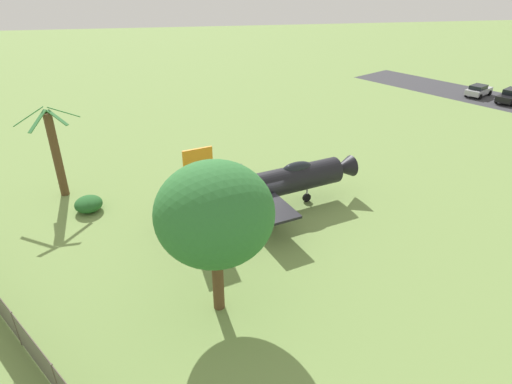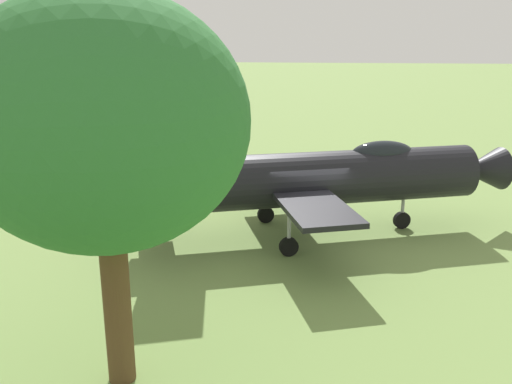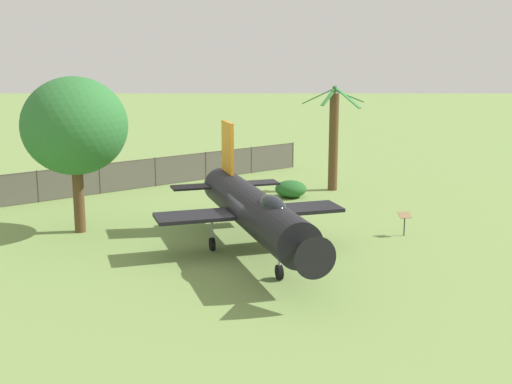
{
  "view_description": "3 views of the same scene",
  "coord_description": "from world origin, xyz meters",
  "views": [
    {
      "loc": [
        4.65,
        24.72,
        14.74
      ],
      "look_at": [
        0.53,
        0.2,
        1.7
      ],
      "focal_mm": 30.48,
      "sensor_mm": 36.0,
      "label": 1
    },
    {
      "loc": [
        0.16,
        18.13,
        6.82
      ],
      "look_at": [
        1.5,
        3.42,
        2.5
      ],
      "focal_mm": 39.45,
      "sensor_mm": 36.0,
      "label": 2
    },
    {
      "loc": [
        -28.9,
        -0.1,
        9.06
      ],
      "look_at": [
        0.42,
        -0.1,
        2.72
      ],
      "focal_mm": 48.2,
      "sensor_mm": 36.0,
      "label": 3
    }
  ],
  "objects": [
    {
      "name": "ground_plane",
      "position": [
        0.0,
        0.0,
        0.0
      ],
      "size": [
        200.0,
        200.0,
        0.0
      ],
      "primitive_type": "plane",
      "color": "#75934C"
    },
    {
      "name": "display_jet",
      "position": [
        -0.37,
        -0.11,
        2.04
      ],
      "size": [
        13.15,
        8.53,
        5.39
      ],
      "rotation": [
        0.0,
        0.0,
        3.44
      ],
      "color": "black",
      "rests_on": "ground_plane"
    },
    {
      "name": "shade_tree",
      "position": [
        3.74,
        8.55,
        5.2
      ],
      "size": [
        5.25,
        5.03,
        7.58
      ],
      "color": "brown",
      "rests_on": "ground_plane"
    },
    {
      "name": "shrub_near_fence",
      "position": [
        11.53,
        -2.19,
        0.51
      ],
      "size": [
        1.81,
        1.89,
        1.01
      ],
      "color": "#235B26",
      "rests_on": "ground_plane"
    },
    {
      "name": "info_plaque",
      "position": [
        3.04,
        -7.25,
        0.85
      ],
      "size": [
        0.53,
        0.68,
        1.14
      ],
      "color": "#333333",
      "rests_on": "ground_plane"
    }
  ]
}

